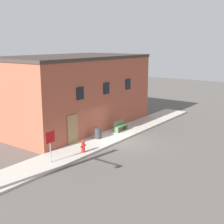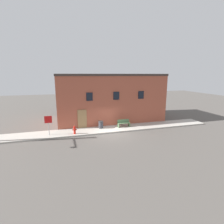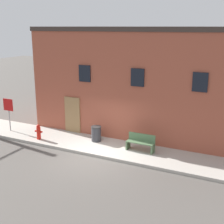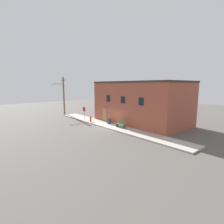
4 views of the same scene
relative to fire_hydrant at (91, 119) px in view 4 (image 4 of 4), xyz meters
The scene contains 8 objects.
ground_plane 3.81m from the fire_hydrant, ahead, with size 80.00×80.00×0.00m, color #56514C.
sidewalk 3.83m from the fire_hydrant, 10.40° to the left, with size 23.57×2.39×0.14m.
brick_building 7.75m from the fire_hydrant, 47.70° to the left, with size 13.27×7.22×6.05m.
fire_hydrant is the anchor object (origin of this frame).
stop_sign 2.64m from the fire_hydrant, behind, with size 0.70×0.06×1.91m.
bench 5.63m from the fire_hydrant, ahead, with size 1.38×0.44×0.84m.
trash_bin 3.15m from the fire_hydrant, 21.02° to the left, with size 0.54×0.54×0.82m.
utility_pole 10.05m from the fire_hydrant, behind, with size 1.80×2.41×6.98m.
Camera 4 is at (17.71, -13.57, 5.53)m, focal length 28.00 mm.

